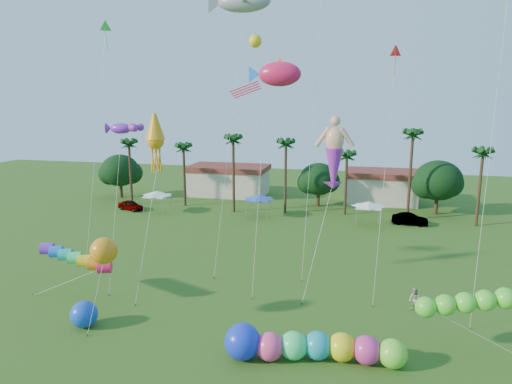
% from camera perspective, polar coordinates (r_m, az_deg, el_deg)
% --- Properties ---
extents(tree_line, '(69.46, 8.91, 11.00)m').
position_cam_1_polar(tree_line, '(64.99, 10.01, 1.59)').
color(tree_line, '#3A2819').
rests_on(tree_line, ground).
extents(buildings_row, '(35.00, 7.00, 4.00)m').
position_cam_1_polar(buildings_row, '(71.93, 4.94, 0.83)').
color(buildings_row, beige).
rests_on(buildings_row, ground).
extents(tent_row, '(31.00, 4.00, 0.60)m').
position_cam_1_polar(tent_row, '(59.13, 0.21, -0.72)').
color(tent_row, white).
rests_on(tent_row, ground).
extents(car_a, '(4.28, 2.82, 1.35)m').
position_cam_1_polar(car_a, '(66.39, -15.39, -1.61)').
color(car_a, '#4C4C54').
rests_on(car_a, ground).
extents(car_b, '(4.44, 2.01, 1.41)m').
position_cam_1_polar(car_b, '(59.68, 18.68, -3.24)').
color(car_b, '#4C4C54').
rests_on(car_b, ground).
extents(spectator_b, '(1.03, 1.10, 1.81)m').
position_cam_1_polar(spectator_b, '(36.09, 19.19, -12.62)').
color(spectator_b, '#A7A38B').
rests_on(spectator_b, ground).
extents(caterpillar_inflatable, '(10.77, 3.26, 2.19)m').
position_cam_1_polar(caterpillar_inflatable, '(28.66, 6.43, -18.62)').
color(caterpillar_inflatable, '#FF4385').
rests_on(caterpillar_inflatable, ground).
extents(blue_ball, '(1.83, 1.83, 1.83)m').
position_cam_1_polar(blue_ball, '(34.19, -20.70, -14.10)').
color(blue_ball, blue).
rests_on(blue_ball, ground).
extents(rainbow_tube, '(8.42, 1.93, 3.48)m').
position_cam_1_polar(rainbow_tube, '(37.04, -20.61, -8.58)').
color(rainbow_tube, '#ED1A4A').
rests_on(rainbow_tube, ground).
extents(green_worm, '(9.66, 2.91, 3.83)m').
position_cam_1_polar(green_worm, '(29.86, 20.44, -13.34)').
color(green_worm, '#55D62F').
rests_on(green_worm, ground).
extents(orange_ball_kite, '(2.18, 2.27, 6.46)m').
position_cam_1_polar(orange_ball_kite, '(31.55, -18.49, -6.99)').
color(orange_ball_kite, orange).
rests_on(orange_ball_kite, ground).
extents(merman_kite, '(3.18, 4.73, 13.55)m').
position_cam_1_polar(merman_kite, '(36.04, 9.73, 4.26)').
color(merman_kite, '#E8A784').
rests_on(merman_kite, ground).
extents(fish_kite, '(5.52, 6.95, 18.39)m').
position_cam_1_polar(fish_kite, '(38.38, 2.97, 14.50)').
color(fish_kite, '#E0184B').
rests_on(fish_kite, ground).
extents(shark_kite, '(6.68, 7.43, 24.78)m').
position_cam_1_polar(shark_kite, '(43.23, -1.49, 22.67)').
color(shark_kite, gray).
rests_on(shark_kite, ground).
extents(squid_kite, '(1.83, 4.18, 14.32)m').
position_cam_1_polar(squid_kite, '(35.92, -12.46, 6.30)').
color(squid_kite, '#FF9C14').
rests_on(squid_kite, ground).
extents(lobster_kite, '(3.44, 4.59, 13.59)m').
position_cam_1_polar(lobster_kite, '(38.68, -16.55, 7.62)').
color(lobster_kite, purple).
rests_on(lobster_kite, ground).
extents(delta_kite_red, '(1.34, 3.59, 19.20)m').
position_cam_1_polar(delta_kite_red, '(36.21, 16.99, 15.71)').
color(delta_kite_red, red).
rests_on(delta_kite_red, ground).
extents(delta_kite_green, '(1.37, 5.34, 22.55)m').
position_cam_1_polar(delta_kite_green, '(47.37, -18.33, 18.56)').
color(delta_kite_green, green).
rests_on(delta_kite_green, ground).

